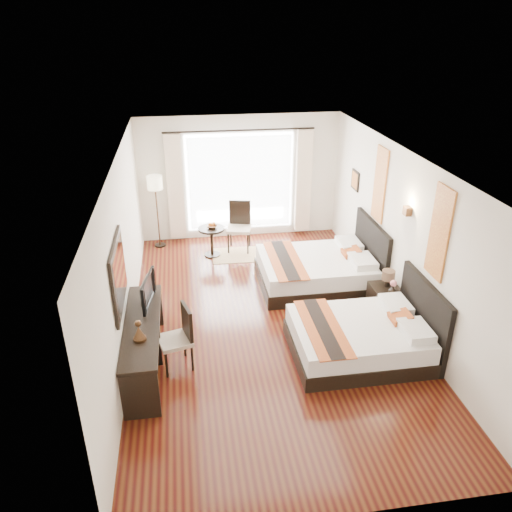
{
  "coord_description": "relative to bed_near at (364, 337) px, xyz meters",
  "views": [
    {
      "loc": [
        -1.29,
        -7.07,
        4.69
      ],
      "look_at": [
        -0.16,
        0.26,
        1.12
      ],
      "focal_mm": 35.0,
      "sensor_mm": 36.0,
      "label": 1
    }
  ],
  "objects": [
    {
      "name": "table_lamp",
      "position": [
        0.76,
        1.02,
        0.44
      ],
      "size": [
        0.22,
        0.22,
        0.34
      ],
      "color": "black",
      "rests_on": "nightstand"
    },
    {
      "name": "wall_window",
      "position": [
        -1.28,
        4.85,
        1.1
      ],
      "size": [
        4.5,
        0.01,
        2.8
      ],
      "primitive_type": "cube",
      "color": "silver",
      "rests_on": "floor"
    },
    {
      "name": "floor_lamp",
      "position": [
        -3.15,
        4.51,
        1.07
      ],
      "size": [
        0.33,
        0.33,
        1.63
      ],
      "color": "black",
      "rests_on": "floor"
    },
    {
      "name": "drape_right",
      "position": [
        0.17,
        4.74,
        0.98
      ],
      "size": [
        0.35,
        0.14,
        2.35
      ],
      "primitive_type": "cube",
      "color": "beige",
      "rests_on": "floor"
    },
    {
      "name": "art_panel_far",
      "position": [
        0.95,
        2.24,
        1.65
      ],
      "size": [
        0.03,
        0.5,
        1.35
      ],
      "primitive_type": "cube",
      "color": "maroon",
      "rests_on": "wall_headboard"
    },
    {
      "name": "desk_chair",
      "position": [
        -2.81,
        0.12,
        -0.0
      ],
      "size": [
        0.55,
        0.55,
        0.97
      ],
      "rotation": [
        0.0,
        0.0,
        3.41
      ],
      "color": "#BFAA93",
      "rests_on": "floor"
    },
    {
      "name": "console_desk",
      "position": [
        -3.27,
        0.18,
        0.08
      ],
      "size": [
        0.5,
        2.2,
        0.76
      ],
      "primitive_type": "cube",
      "color": "black",
      "rests_on": "floor"
    },
    {
      "name": "wall_headboard",
      "position": [
        0.96,
        1.11,
        1.1
      ],
      "size": [
        0.01,
        7.5,
        2.8
      ],
      "primitive_type": "cube",
      "color": "silver",
      "rests_on": "floor"
    },
    {
      "name": "bed_near",
      "position": [
        0.0,
        0.0,
        0.0
      ],
      "size": [
        2.04,
        1.59,
        1.15
      ],
      "color": "black",
      "rests_on": "floor"
    },
    {
      "name": "bronze_figurine",
      "position": [
        -3.27,
        -0.23,
        0.59
      ],
      "size": [
        0.18,
        0.18,
        0.27
      ],
      "primitive_type": null,
      "rotation": [
        0.0,
        0.0,
        0.0
      ],
      "color": "#472D19",
      "rests_on": "console_desk"
    },
    {
      "name": "wall_desk",
      "position": [
        -3.53,
        1.11,
        1.1
      ],
      "size": [
        0.01,
        7.5,
        2.8
      ],
      "primitive_type": "cube",
      "color": "silver",
      "rests_on": "floor"
    },
    {
      "name": "mirror_frame",
      "position": [
        -3.5,
        0.18,
        1.25
      ],
      "size": [
        0.04,
        1.25,
        0.95
      ],
      "primitive_type": "cube",
      "color": "black",
      "rests_on": "wall_desk"
    },
    {
      "name": "fruit_bowl",
      "position": [
        -2.01,
        3.83,
        0.37
      ],
      "size": [
        0.27,
        0.27,
        0.05
      ],
      "primitive_type": "imported",
      "rotation": [
        0.0,
        0.0,
        -0.3
      ],
      "color": "#4C2C1B",
      "rests_on": "side_table"
    },
    {
      "name": "jute_rug",
      "position": [
        -1.45,
        3.76,
        -0.29
      ],
      "size": [
        1.19,
        0.84,
        0.01
      ],
      "primitive_type": "cube",
      "rotation": [
        0.0,
        0.0,
        -0.04
      ],
      "color": "tan",
      "rests_on": "floor"
    },
    {
      "name": "window_chair",
      "position": [
        -1.41,
        4.06,
        0.03
      ],
      "size": [
        0.6,
        0.6,
        1.08
      ],
      "rotation": [
        0.0,
        0.0,
        -1.8
      ],
      "color": "#BFAA93",
      "rests_on": "floor"
    },
    {
      "name": "drape_left",
      "position": [
        -2.73,
        4.74,
        0.98
      ],
      "size": [
        0.35,
        0.14,
        2.35
      ],
      "primitive_type": "cube",
      "color": "beige",
      "rests_on": "floor"
    },
    {
      "name": "wall_sconce",
      "position": [
        0.91,
        0.97,
        1.62
      ],
      "size": [
        0.1,
        0.14,
        0.14
      ],
      "primitive_type": "cube",
      "color": "#472D19",
      "rests_on": "wall_headboard"
    },
    {
      "name": "wall_entry",
      "position": [
        -1.28,
        -2.64,
        1.1
      ],
      "size": [
        4.5,
        0.01,
        2.8
      ],
      "primitive_type": "cube",
      "color": "silver",
      "rests_on": "floor"
    },
    {
      "name": "floor",
      "position": [
        -1.28,
        1.11,
        -0.3
      ],
      "size": [
        4.5,
        7.5,
        0.01
      ],
      "primitive_type": "cube",
      "color": "#360C09",
      "rests_on": "ground"
    },
    {
      "name": "art_panel_near",
      "position": [
        0.95,
        0.0,
        1.65
      ],
      "size": [
        0.03,
        0.5,
        1.35
      ],
      "primitive_type": "cube",
      "color": "maroon",
      "rests_on": "wall_headboard"
    },
    {
      "name": "bed_far",
      "position": [
        -0.07,
        2.24,
        0.02
      ],
      "size": [
        2.18,
        1.7,
        1.23
      ],
      "color": "black",
      "rests_on": "floor"
    },
    {
      "name": "side_table",
      "position": [
        -2.03,
        3.83,
        0.02
      ],
      "size": [
        0.56,
        0.56,
        0.64
      ],
      "primitive_type": "cylinder",
      "color": "black",
      "rests_on": "floor"
    },
    {
      "name": "window_glass",
      "position": [
        -1.28,
        4.84,
        1.0
      ],
      "size": [
        2.4,
        0.02,
        2.2
      ],
      "primitive_type": "cube",
      "color": "white",
      "rests_on": "wall_window"
    },
    {
      "name": "ceiling",
      "position": [
        -1.28,
        1.11,
        2.49
      ],
      "size": [
        4.5,
        7.5,
        0.02
      ],
      "primitive_type": "cube",
      "color": "white",
      "rests_on": "wall_headboard"
    },
    {
      "name": "vase",
      "position": [
        0.75,
        0.77,
        0.27
      ],
      "size": [
        0.16,
        0.16,
        0.14
      ],
      "primitive_type": "imported",
      "rotation": [
        0.0,
        0.0,
        0.29
      ],
      "color": "black",
      "rests_on": "nightstand"
    },
    {
      "name": "sheer_curtain",
      "position": [
        -1.28,
        4.78,
        1.0
      ],
      "size": [
        2.3,
        0.02,
        2.1
      ],
      "primitive_type": "cube",
      "color": "white",
      "rests_on": "wall_window"
    },
    {
      "name": "mirror_glass",
      "position": [
        -3.48,
        0.18,
        1.25
      ],
      "size": [
        0.01,
        1.12,
        0.82
      ],
      "primitive_type": "cube",
      "color": "white",
      "rests_on": "mirror_frame"
    },
    {
      "name": "nightstand",
      "position": [
        0.72,
        0.97,
        -0.02
      ],
      "size": [
        0.46,
        0.57,
        0.55
      ],
      "primitive_type": "cube",
      "color": "black",
      "rests_on": "floor"
    },
    {
      "name": "television",
      "position": [
        -3.25,
        0.73,
        0.68
      ],
      "size": [
        0.23,
        0.78,
        0.45
      ],
      "primitive_type": "imported",
      "rotation": [
        0.0,
        0.0,
        1.4
      ],
      "color": "black",
      "rests_on": "console_desk"
    }
  ]
}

